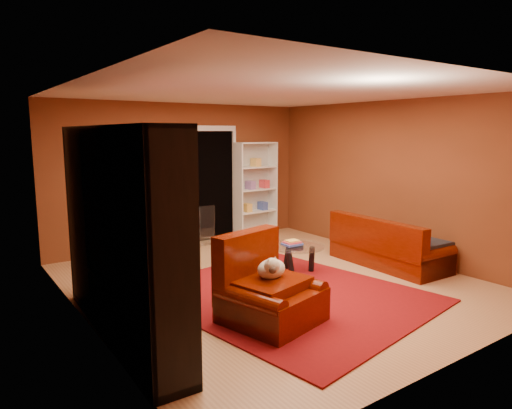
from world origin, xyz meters
TOP-DOWN VIEW (x-y plane):
  - floor at (0.00, 0.00)m, footprint 5.00×5.50m
  - ceiling at (0.00, 0.00)m, footprint 5.00×5.50m
  - wall_back at (0.00, 2.77)m, footprint 5.00×0.05m
  - wall_left at (-2.52, 0.00)m, footprint 0.05×5.50m
  - wall_right at (2.52, 0.00)m, footprint 0.05×5.50m
  - doorway at (0.60, 2.73)m, footprint 1.06×0.60m
  - rug at (-0.18, -0.54)m, footprint 3.33×3.71m
  - media_unit at (-2.27, -0.45)m, footprint 0.51×2.80m
  - christmas_tree at (-0.86, 2.15)m, footprint 1.23×1.23m
  - gift_box_teal at (-1.39, 1.81)m, footprint 0.36×0.36m
  - gift_box_green at (-0.95, 1.89)m, footprint 0.34×0.34m
  - gift_box_red at (-0.74, 2.16)m, footprint 0.25×0.25m
  - white_bookshelf at (1.51, 2.57)m, footprint 0.91×0.37m
  - armchair at (-0.83, -1.09)m, footprint 1.23×1.23m
  - dog at (-0.80, -1.03)m, footprint 0.46×0.39m
  - sofa at (2.02, -0.37)m, footprint 0.89×1.86m
  - coffee_table at (0.54, 0.13)m, footprint 0.86×0.86m
  - acrylic_chair at (-0.40, 1.17)m, footprint 0.49×0.52m

SIDE VIEW (x-z plane):
  - floor at x=0.00m, z-range -0.05..0.00m
  - rug at x=-0.18m, z-range 0.00..0.02m
  - gift_box_red at x=-0.74m, z-range 0.00..0.22m
  - gift_box_green at x=-0.95m, z-range 0.00..0.26m
  - gift_box_teal at x=-1.39m, z-range 0.00..0.30m
  - coffee_table at x=0.54m, z-range -0.04..0.48m
  - sofa at x=2.02m, z-range 0.00..0.79m
  - armchair at x=-0.83m, z-range 0.00..0.79m
  - acrylic_chair at x=-0.40m, z-range 0.00..0.84m
  - dog at x=-0.80m, z-range 0.46..0.72m
  - christmas_tree at x=-0.86m, z-range -0.03..1.82m
  - white_bookshelf at x=1.51m, z-range -0.03..1.90m
  - doorway at x=0.60m, z-range -0.03..2.13m
  - media_unit at x=-2.27m, z-range 0.00..2.14m
  - wall_back at x=0.00m, z-range 0.00..2.60m
  - wall_left at x=-2.52m, z-range 0.00..2.60m
  - wall_right at x=2.52m, z-range 0.00..2.60m
  - ceiling at x=0.00m, z-range 2.60..2.65m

